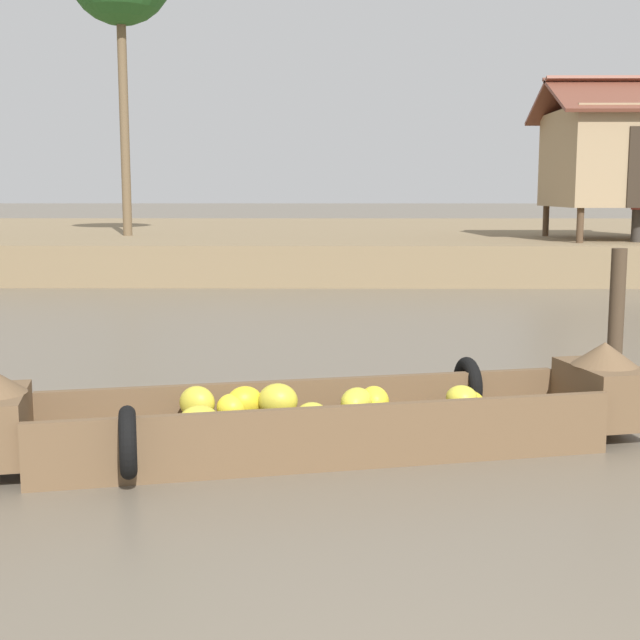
% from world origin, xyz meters
% --- Properties ---
extents(ground_plane, '(300.00, 300.00, 0.00)m').
position_xyz_m(ground_plane, '(0.00, 10.00, 0.00)').
color(ground_plane, '#665B4C').
extents(riverbank_strip, '(160.00, 20.00, 0.92)m').
position_xyz_m(riverbank_strip, '(0.00, 26.65, 0.46)').
color(riverbank_strip, '#7F6B4C').
rests_on(riverbank_strip, ground).
extents(banana_boat, '(5.59, 2.39, 0.81)m').
position_xyz_m(banana_boat, '(-0.66, 4.59, 0.28)').
color(banana_boat, brown).
rests_on(banana_boat, ground).
extents(stilt_house_left, '(3.81, 4.09, 3.90)m').
position_xyz_m(stilt_house_left, '(6.50, 19.44, 2.95)').
color(stilt_house_left, '#4C3826').
rests_on(stilt_house_left, riverbank_strip).
extents(vendor_person, '(0.44, 0.44, 1.66)m').
position_xyz_m(vendor_person, '(6.58, 18.24, 1.85)').
color(vendor_person, '#332D28').
rests_on(vendor_person, riverbank_strip).
extents(mooring_post, '(0.14, 0.14, 1.57)m').
position_xyz_m(mooring_post, '(2.07, 5.74, 0.79)').
color(mooring_post, '#423323').
rests_on(mooring_post, ground).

